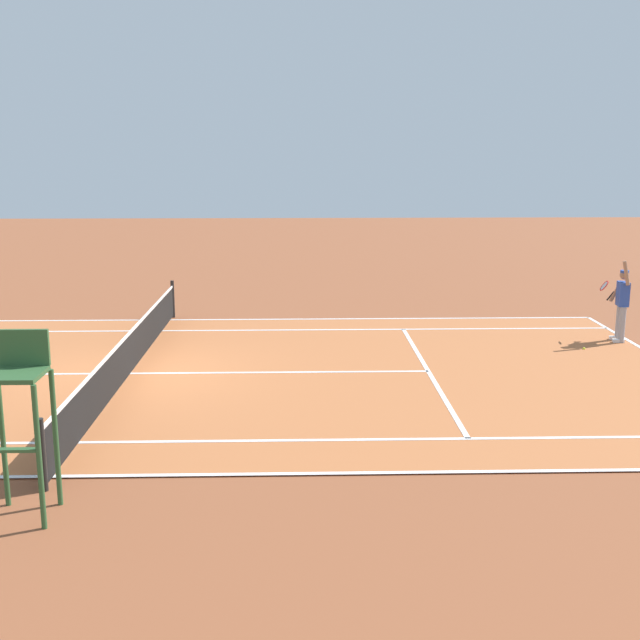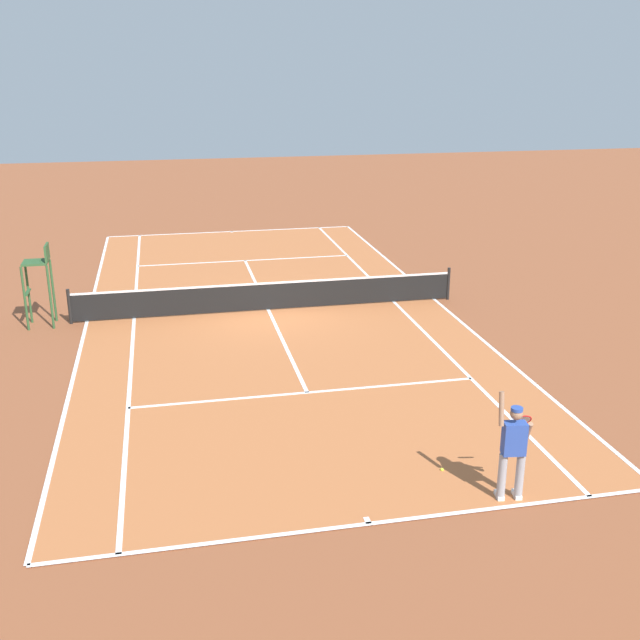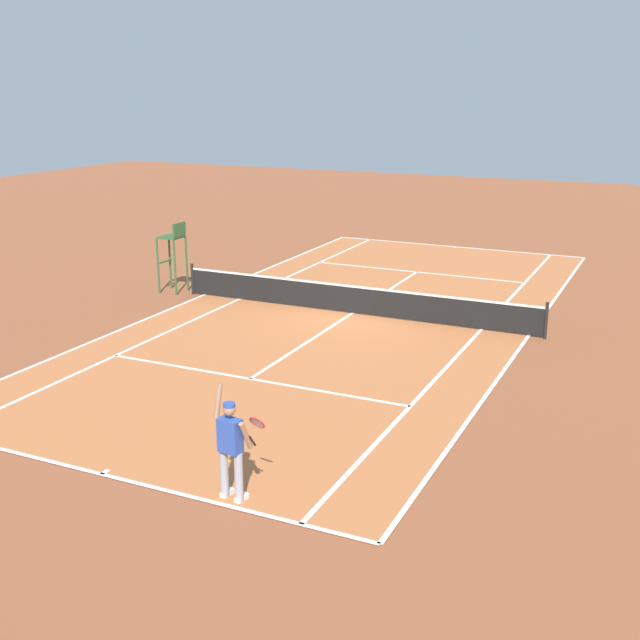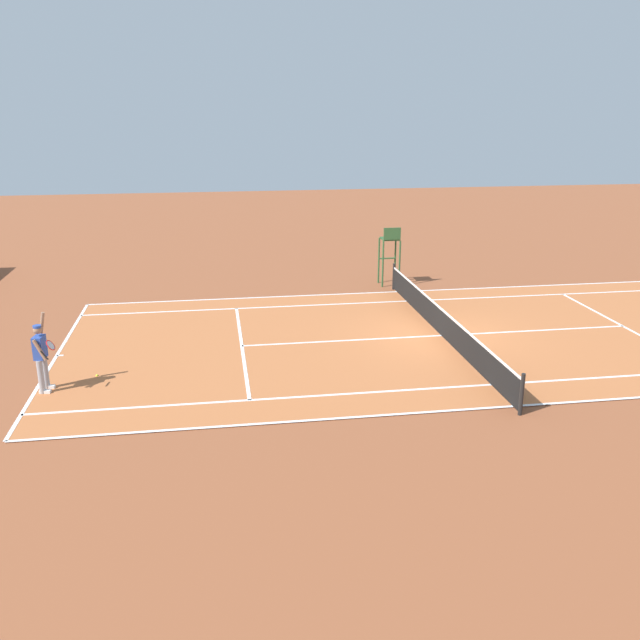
# 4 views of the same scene
# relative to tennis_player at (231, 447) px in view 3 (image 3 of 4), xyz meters

# --- Properties ---
(ground_plane) EXTENTS (80.00, 80.00, 0.00)m
(ground_plane) POSITION_rel_tennis_player_xyz_m (2.67, -11.63, -0.99)
(ground_plane) COLOR brown
(court) EXTENTS (11.08, 23.88, 0.03)m
(court) POSITION_rel_tennis_player_xyz_m (2.67, -11.63, -0.98)
(court) COLOR #B76638
(court) RESTS_ON ground
(net) EXTENTS (11.98, 0.10, 1.07)m
(net) POSITION_rel_tennis_player_xyz_m (2.67, -11.63, -0.47)
(net) COLOR black
(net) RESTS_ON ground
(tennis_player) EXTENTS (0.80, 0.62, 2.08)m
(tennis_player) POSITION_rel_tennis_player_xyz_m (0.00, 0.00, 0.00)
(tennis_player) COLOR #9E9EA3
(tennis_player) RESTS_ON ground
(tennis_ball) EXTENTS (0.07, 0.07, 0.07)m
(tennis_ball) POSITION_rel_tennis_player_xyz_m (0.83, -1.17, -0.96)
(tennis_ball) COLOR #D1E533
(tennis_ball) RESTS_ON ground
(umpire_chair) EXTENTS (0.77, 0.77, 2.44)m
(umpire_chair) POSITION_rel_tennis_player_xyz_m (9.34, -11.63, 0.56)
(umpire_chair) COLOR #2D562D
(umpire_chair) RESTS_ON ground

